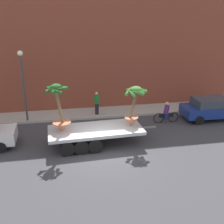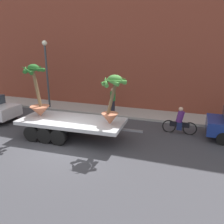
% 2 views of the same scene
% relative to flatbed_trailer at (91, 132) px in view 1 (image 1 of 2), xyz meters
% --- Properties ---
extents(ground_plane, '(60.00, 60.00, 0.00)m').
position_rel_flatbed_trailer_xyz_m(ground_plane, '(0.51, -1.08, -0.76)').
color(ground_plane, '#38383D').
extents(sidewalk, '(24.00, 2.20, 0.15)m').
position_rel_flatbed_trailer_xyz_m(sidewalk, '(0.51, 5.02, -0.68)').
color(sidewalk, '#A39E99').
rests_on(sidewalk, ground).
extents(building_facade, '(24.00, 1.20, 9.27)m').
position_rel_flatbed_trailer_xyz_m(building_facade, '(0.51, 6.72, 3.88)').
color(building_facade, brown).
rests_on(building_facade, ground).
extents(flatbed_trailer, '(6.45, 2.52, 0.98)m').
position_rel_flatbed_trailer_xyz_m(flatbed_trailer, '(0.00, 0.00, 0.00)').
color(flatbed_trailer, '#B7BABF').
rests_on(flatbed_trailer, ground).
extents(potted_palm_rear, '(1.33, 1.31, 2.41)m').
position_rel_flatbed_trailer_xyz_m(potted_palm_rear, '(2.48, 0.00, 1.49)').
color(potted_palm_rear, '#B26647').
rests_on(potted_palm_rear, flatbed_trailer).
extents(potted_palm_middle, '(1.31, 1.24, 2.76)m').
position_rel_flatbed_trailer_xyz_m(potted_palm_middle, '(-1.71, -0.02, 1.34)').
color(potted_palm_middle, '#B26647').
rests_on(potted_palm_middle, flatbed_trailer).
extents(cyclist, '(1.84, 0.34, 1.54)m').
position_rel_flatbed_trailer_xyz_m(cyclist, '(5.51, 2.43, -0.09)').
color(cyclist, black).
rests_on(cyclist, ground).
extents(parked_car, '(4.40, 2.04, 1.58)m').
position_rel_flatbed_trailer_xyz_m(parked_car, '(9.00, 2.48, 0.07)').
color(parked_car, navy).
rests_on(parked_car, ground).
extents(pedestrian_near_gate, '(0.36, 0.36, 1.71)m').
position_rel_flatbed_trailer_xyz_m(pedestrian_near_gate, '(0.92, 4.53, 0.29)').
color(pedestrian_near_gate, black).
rests_on(pedestrian_near_gate, sidewalk).
extents(street_lamp, '(0.36, 0.36, 4.83)m').
position_rel_flatbed_trailer_xyz_m(street_lamp, '(-4.04, 4.22, 2.48)').
color(street_lamp, '#383D42').
rests_on(street_lamp, sidewalk).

